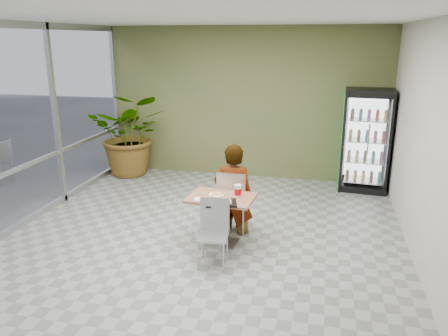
{
  "coord_description": "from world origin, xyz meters",
  "views": [
    {
      "loc": [
        1.7,
        -5.66,
        2.94
      ],
      "look_at": [
        0.21,
        0.67,
        1.0
      ],
      "focal_mm": 35.0,
      "sensor_mm": 36.0,
      "label": 1
    }
  ],
  "objects_px": {
    "soda_cup": "(238,191)",
    "potted_plant": "(131,134)",
    "beverage_fridge": "(366,140)",
    "chair_near": "(214,226)",
    "seated_woman": "(233,198)",
    "chair_far": "(232,197)",
    "dining_table": "(221,211)",
    "cafeteria_tray": "(221,203)"
  },
  "relations": [
    {
      "from": "dining_table",
      "to": "seated_woman",
      "type": "height_order",
      "value": "seated_woman"
    },
    {
      "from": "chair_near",
      "to": "potted_plant",
      "type": "xyz_separation_m",
      "value": [
        -2.79,
        3.51,
        0.39
      ]
    },
    {
      "from": "cafeteria_tray",
      "to": "beverage_fridge",
      "type": "bearing_deg",
      "value": 57.48
    },
    {
      "from": "beverage_fridge",
      "to": "potted_plant",
      "type": "distance_m",
      "value": 4.97
    },
    {
      "from": "beverage_fridge",
      "to": "chair_near",
      "type": "bearing_deg",
      "value": -115.95
    },
    {
      "from": "chair_near",
      "to": "soda_cup",
      "type": "xyz_separation_m",
      "value": [
        0.21,
        0.58,
        0.31
      ]
    },
    {
      "from": "soda_cup",
      "to": "beverage_fridge",
      "type": "bearing_deg",
      "value": 57.05
    },
    {
      "from": "dining_table",
      "to": "chair_near",
      "type": "bearing_deg",
      "value": -87.12
    },
    {
      "from": "chair_near",
      "to": "soda_cup",
      "type": "height_order",
      "value": "soda_cup"
    },
    {
      "from": "chair_near",
      "to": "seated_woman",
      "type": "bearing_deg",
      "value": 82.32
    },
    {
      "from": "cafeteria_tray",
      "to": "beverage_fridge",
      "type": "height_order",
      "value": "beverage_fridge"
    },
    {
      "from": "beverage_fridge",
      "to": "potted_plant",
      "type": "bearing_deg",
      "value": -173.73
    },
    {
      "from": "chair_near",
      "to": "potted_plant",
      "type": "height_order",
      "value": "potted_plant"
    },
    {
      "from": "seated_woman",
      "to": "cafeteria_tray",
      "type": "bearing_deg",
      "value": 90.77
    },
    {
      "from": "soda_cup",
      "to": "potted_plant",
      "type": "bearing_deg",
      "value": 135.79
    },
    {
      "from": "soda_cup",
      "to": "cafeteria_tray",
      "type": "relative_size",
      "value": 0.43
    },
    {
      "from": "beverage_fridge",
      "to": "potted_plant",
      "type": "xyz_separation_m",
      "value": [
        -4.97,
        -0.1,
        -0.09
      ]
    },
    {
      "from": "chair_near",
      "to": "cafeteria_tray",
      "type": "distance_m",
      "value": 0.36
    },
    {
      "from": "seated_woman",
      "to": "soda_cup",
      "type": "xyz_separation_m",
      "value": [
        0.16,
        -0.45,
        0.28
      ]
    },
    {
      "from": "beverage_fridge",
      "to": "potted_plant",
      "type": "height_order",
      "value": "beverage_fridge"
    },
    {
      "from": "seated_woman",
      "to": "potted_plant",
      "type": "distance_m",
      "value": 3.78
    },
    {
      "from": "dining_table",
      "to": "beverage_fridge",
      "type": "xyz_separation_m",
      "value": [
        2.2,
        3.07,
        0.47
      ]
    },
    {
      "from": "chair_far",
      "to": "soda_cup",
      "type": "height_order",
      "value": "chair_far"
    },
    {
      "from": "chair_near",
      "to": "beverage_fridge",
      "type": "height_order",
      "value": "beverage_fridge"
    },
    {
      "from": "seated_woman",
      "to": "cafeteria_tray",
      "type": "relative_size",
      "value": 4.05
    },
    {
      "from": "potted_plant",
      "to": "soda_cup",
      "type": "bearing_deg",
      "value": -44.21
    },
    {
      "from": "cafeteria_tray",
      "to": "dining_table",
      "type": "bearing_deg",
      "value": 103.02
    },
    {
      "from": "dining_table",
      "to": "potted_plant",
      "type": "height_order",
      "value": "potted_plant"
    },
    {
      "from": "dining_table",
      "to": "soda_cup",
      "type": "relative_size",
      "value": 5.4
    },
    {
      "from": "beverage_fridge",
      "to": "chair_far",
      "type": "bearing_deg",
      "value": -123.92
    },
    {
      "from": "dining_table",
      "to": "beverage_fridge",
      "type": "distance_m",
      "value": 3.81
    },
    {
      "from": "dining_table",
      "to": "cafeteria_tray",
      "type": "height_order",
      "value": "cafeteria_tray"
    },
    {
      "from": "chair_far",
      "to": "potted_plant",
      "type": "bearing_deg",
      "value": -40.23
    },
    {
      "from": "chair_far",
      "to": "potted_plant",
      "type": "xyz_separation_m",
      "value": [
        -2.84,
        2.52,
        0.33
      ]
    },
    {
      "from": "dining_table",
      "to": "seated_woman",
      "type": "distance_m",
      "value": 0.5
    },
    {
      "from": "chair_far",
      "to": "seated_woman",
      "type": "height_order",
      "value": "seated_woman"
    },
    {
      "from": "chair_far",
      "to": "soda_cup",
      "type": "relative_size",
      "value": 5.51
    },
    {
      "from": "chair_near",
      "to": "seated_woman",
      "type": "distance_m",
      "value": 1.04
    },
    {
      "from": "chair_far",
      "to": "chair_near",
      "type": "bearing_deg",
      "value": 88.92
    },
    {
      "from": "soda_cup",
      "to": "beverage_fridge",
      "type": "height_order",
      "value": "beverage_fridge"
    },
    {
      "from": "dining_table",
      "to": "cafeteria_tray",
      "type": "xyz_separation_m",
      "value": [
        0.06,
        -0.28,
        0.23
      ]
    },
    {
      "from": "seated_woman",
      "to": "soda_cup",
      "type": "bearing_deg",
      "value": 111.34
    }
  ]
}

